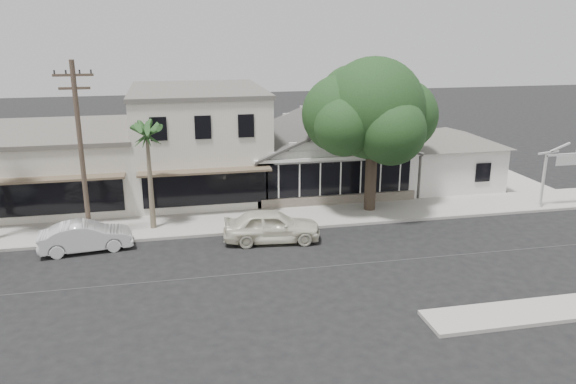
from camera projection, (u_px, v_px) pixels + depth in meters
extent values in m
plane|color=black|center=(288.00, 270.00, 25.04)|extent=(140.00, 140.00, 0.00)
cube|color=#9E9991|center=(114.00, 230.00, 29.77)|extent=(90.00, 3.50, 0.15)
cube|color=white|center=(322.00, 166.00, 37.34)|extent=(10.00, 8.00, 3.00)
cube|color=black|center=(340.00, 178.00, 33.46)|extent=(8.80, 0.10, 2.00)
cube|color=#60564C|center=(340.00, 200.00, 33.86)|extent=(9.60, 0.18, 0.70)
cube|color=white|center=(443.00, 164.00, 38.03)|extent=(6.00, 6.00, 3.00)
cube|color=white|center=(543.00, 183.00, 32.80)|extent=(0.12, 0.12, 3.30)
cube|color=black|center=(576.00, 160.00, 32.83)|extent=(2.60, 0.06, 0.50)
cube|color=silver|center=(199.00, 142.00, 36.19)|extent=(8.00, 10.00, 6.50)
cube|color=beige|center=(53.00, 167.00, 34.73)|extent=(10.00, 10.00, 4.20)
cylinder|color=brown|center=(82.00, 156.00, 26.86)|extent=(0.24, 0.24, 9.00)
cube|color=brown|center=(73.00, 75.00, 25.78)|extent=(1.80, 0.12, 0.12)
cube|color=brown|center=(74.00, 88.00, 25.95)|extent=(1.40, 0.12, 0.12)
imported|color=silver|center=(272.00, 226.00, 28.19)|extent=(5.04, 2.46, 1.65)
imported|color=silver|center=(86.00, 237.00, 27.05)|extent=(4.49, 2.05, 1.43)
cylinder|color=#46362A|center=(370.00, 183.00, 32.49)|extent=(0.66, 0.66, 3.52)
sphere|color=#193616|center=(374.00, 108.00, 31.27)|extent=(5.73, 5.73, 5.73)
sphere|color=#193616|center=(402.00, 115.00, 32.44)|extent=(4.18, 4.18, 4.18)
sphere|color=#193616|center=(341.00, 114.00, 31.42)|extent=(4.40, 4.40, 4.40)
sphere|color=#193616|center=(391.00, 131.00, 30.09)|extent=(3.74, 3.74, 3.74)
sphere|color=#193616|center=(353.00, 99.00, 32.70)|extent=(3.96, 3.96, 3.96)
sphere|color=#193616|center=(386.00, 91.00, 32.76)|extent=(3.52, 3.52, 3.52)
sphere|color=#193616|center=(344.00, 126.00, 30.27)|extent=(3.30, 3.30, 3.30)
cone|color=#726651|center=(151.00, 185.00, 29.24)|extent=(0.32, 0.32, 5.04)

